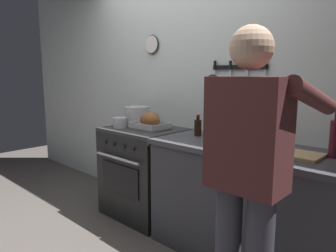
{
  "coord_description": "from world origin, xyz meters",
  "views": [
    {
      "loc": [
        2.06,
        -1.09,
        1.43
      ],
      "look_at": [
        0.24,
        0.85,
        0.99
      ],
      "focal_mm": 33.59,
      "sensor_mm": 36.0,
      "label": 1
    }
  ],
  "objects_px": {
    "stock_pot": "(137,116)",
    "bottle_hot_sauce": "(229,129)",
    "saucepan": "(120,123)",
    "bottle_vinegar": "(221,125)",
    "roasting_pan": "(150,122)",
    "person_cook": "(248,170)",
    "bottle_soy_sauce": "(198,127)",
    "bottle_wine_red": "(336,138)",
    "stove": "(144,172)",
    "bottle_cooking_oil": "(234,129)",
    "cutting_board": "(293,154)"
  },
  "relations": [
    {
      "from": "stock_pot",
      "to": "bottle_wine_red",
      "type": "distance_m",
      "value": 1.92
    },
    {
      "from": "person_cook",
      "to": "bottle_hot_sauce",
      "type": "xyz_separation_m",
      "value": [
        -0.64,
        0.82,
        0.03
      ]
    },
    {
      "from": "person_cook",
      "to": "cutting_board",
      "type": "xyz_separation_m",
      "value": [
        -0.03,
        0.65,
        -0.04
      ]
    },
    {
      "from": "stock_pot",
      "to": "bottle_hot_sauce",
      "type": "distance_m",
      "value": 1.1
    },
    {
      "from": "roasting_pan",
      "to": "saucepan",
      "type": "height_order",
      "value": "roasting_pan"
    },
    {
      "from": "stove",
      "to": "bottle_soy_sauce",
      "type": "bearing_deg",
      "value": 5.71
    },
    {
      "from": "stove",
      "to": "saucepan",
      "type": "bearing_deg",
      "value": -146.44
    },
    {
      "from": "person_cook",
      "to": "stock_pot",
      "type": "distance_m",
      "value": 1.9
    },
    {
      "from": "stove",
      "to": "bottle_cooking_oil",
      "type": "distance_m",
      "value": 1.14
    },
    {
      "from": "stove",
      "to": "person_cook",
      "type": "relative_size",
      "value": 0.54
    },
    {
      "from": "bottle_soy_sauce",
      "to": "bottle_vinegar",
      "type": "xyz_separation_m",
      "value": [
        0.19,
        0.07,
        0.03
      ]
    },
    {
      "from": "stove",
      "to": "roasting_pan",
      "type": "bearing_deg",
      "value": 8.85
    },
    {
      "from": "bottle_soy_sauce",
      "to": "bottle_wine_red",
      "type": "bearing_deg",
      "value": 1.35
    },
    {
      "from": "stove",
      "to": "bottle_soy_sauce",
      "type": "relative_size",
      "value": 4.86
    },
    {
      "from": "stove",
      "to": "bottle_hot_sauce",
      "type": "xyz_separation_m",
      "value": [
        0.9,
        0.14,
        0.54
      ]
    },
    {
      "from": "stove",
      "to": "saucepan",
      "type": "relative_size",
      "value": 6.45
    },
    {
      "from": "bottle_cooking_oil",
      "to": "bottle_vinegar",
      "type": "height_order",
      "value": "bottle_vinegar"
    },
    {
      "from": "person_cook",
      "to": "bottle_soy_sauce",
      "type": "xyz_separation_m",
      "value": [
        -0.9,
        0.75,
        0.02
      ]
    },
    {
      "from": "stock_pot",
      "to": "bottle_vinegar",
      "type": "xyz_separation_m",
      "value": [
        1.02,
        0.05,
        0.01
      ]
    },
    {
      "from": "person_cook",
      "to": "roasting_pan",
      "type": "distance_m",
      "value": 1.61
    },
    {
      "from": "bottle_soy_sauce",
      "to": "bottle_cooking_oil",
      "type": "distance_m",
      "value": 0.37
    },
    {
      "from": "bottle_cooking_oil",
      "to": "bottle_hot_sauce",
      "type": "distance_m",
      "value": 0.13
    },
    {
      "from": "bottle_vinegar",
      "to": "roasting_pan",
      "type": "bearing_deg",
      "value": -170.62
    },
    {
      "from": "stove",
      "to": "bottle_hot_sauce",
      "type": "height_order",
      "value": "bottle_hot_sauce"
    },
    {
      "from": "stock_pot",
      "to": "bottle_vinegar",
      "type": "height_order",
      "value": "bottle_vinegar"
    },
    {
      "from": "roasting_pan",
      "to": "stock_pot",
      "type": "distance_m",
      "value": 0.29
    },
    {
      "from": "stock_pot",
      "to": "bottle_soy_sauce",
      "type": "height_order",
      "value": "stock_pot"
    },
    {
      "from": "bottle_cooking_oil",
      "to": "stock_pot",
      "type": "bearing_deg",
      "value": 178.27
    },
    {
      "from": "roasting_pan",
      "to": "saucepan",
      "type": "bearing_deg",
      "value": -152.37
    },
    {
      "from": "saucepan",
      "to": "bottle_vinegar",
      "type": "distance_m",
      "value": 1.06
    },
    {
      "from": "stock_pot",
      "to": "bottle_soy_sauce",
      "type": "relative_size",
      "value": 1.39
    },
    {
      "from": "saucepan",
      "to": "cutting_board",
      "type": "relative_size",
      "value": 0.39
    },
    {
      "from": "roasting_pan",
      "to": "cutting_board",
      "type": "bearing_deg",
      "value": -1.88
    },
    {
      "from": "bottle_hot_sauce",
      "to": "bottle_wine_red",
      "type": "xyz_separation_m",
      "value": [
        0.82,
        -0.05,
        0.04
      ]
    },
    {
      "from": "bottle_hot_sauce",
      "to": "stove",
      "type": "bearing_deg",
      "value": -171.32
    },
    {
      "from": "cutting_board",
      "to": "bottle_soy_sauce",
      "type": "bearing_deg",
      "value": 173.64
    },
    {
      "from": "roasting_pan",
      "to": "bottle_wine_red",
      "type": "height_order",
      "value": "bottle_wine_red"
    },
    {
      "from": "bottle_soy_sauce",
      "to": "bottle_wine_red",
      "type": "height_order",
      "value": "bottle_wine_red"
    },
    {
      "from": "stove",
      "to": "bottle_hot_sauce",
      "type": "distance_m",
      "value": 1.05
    },
    {
      "from": "stock_pot",
      "to": "bottle_hot_sauce",
      "type": "xyz_separation_m",
      "value": [
        1.09,
        0.05,
        -0.01
      ]
    },
    {
      "from": "bottle_wine_red",
      "to": "bottle_vinegar",
      "type": "xyz_separation_m",
      "value": [
        -0.9,
        0.05,
        -0.02
      ]
    },
    {
      "from": "stove",
      "to": "stock_pot",
      "type": "height_order",
      "value": "stock_pot"
    },
    {
      "from": "roasting_pan",
      "to": "bottle_cooking_oil",
      "type": "relative_size",
      "value": 1.45
    },
    {
      "from": "stock_pot",
      "to": "saucepan",
      "type": "bearing_deg",
      "value": -91.69
    },
    {
      "from": "stove",
      "to": "bottle_wine_red",
      "type": "distance_m",
      "value": 1.82
    },
    {
      "from": "stove",
      "to": "cutting_board",
      "type": "bearing_deg",
      "value": -1.32
    },
    {
      "from": "stock_pot",
      "to": "bottle_wine_red",
      "type": "xyz_separation_m",
      "value": [
        1.92,
        -0.0,
        0.03
      ]
    },
    {
      "from": "bottle_vinegar",
      "to": "person_cook",
      "type": "bearing_deg",
      "value": -48.98
    },
    {
      "from": "stock_pot",
      "to": "bottle_hot_sauce",
      "type": "height_order",
      "value": "bottle_hot_sauce"
    },
    {
      "from": "roasting_pan",
      "to": "bottle_cooking_oil",
      "type": "height_order",
      "value": "bottle_cooking_oil"
    }
  ]
}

